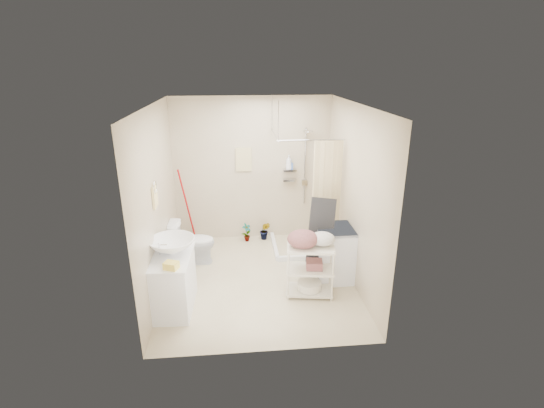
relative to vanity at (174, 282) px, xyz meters
The scene contains 23 objects.
floor 1.37m from the vanity, 28.42° to the left, with size 3.20×3.20×0.00m, color beige.
ceiling 2.58m from the vanity, 28.42° to the left, with size 2.80×3.20×0.04m, color silver.
wall_back 2.67m from the vanity, 62.49° to the left, with size 2.80×0.04×2.60m, color #C4B498.
wall_front 1.77m from the vanity, 39.97° to the right, with size 2.80×0.04×2.60m, color #C4B498.
wall_left 1.13m from the vanity, 110.92° to the left, with size 0.04×3.20×2.60m, color #C4B498.
wall_right 2.79m from the vanity, 13.78° to the left, with size 0.04×3.20×2.60m, color #C4B498.
vanity is the anchor object (origin of this frame).
sink 0.50m from the vanity, 89.11° to the left, with size 0.60×0.60×0.21m, color white.
counter_basket 0.55m from the vanity, 81.97° to the right, with size 0.16×0.13×0.09m, color #F2D64F.
floor_basket 0.46m from the vanity, 73.26° to the right, with size 0.28×0.22×0.15m, color gold.
toilet 1.29m from the vanity, 84.66° to the left, with size 0.41×0.71×0.73m, color silver.
mop 2.10m from the vanity, 92.04° to the left, with size 0.13×0.13×1.41m, color #A70509, non-canonical shape.
potted_plant_a 2.27m from the vanity, 62.93° to the left, with size 0.18×0.12×0.35m, color #9B5728.
potted_plant_b 2.48m from the vanity, 56.44° to the left, with size 0.19×0.15×0.35m, color brown.
hanging_towel 2.67m from the vanity, 65.42° to the left, with size 0.28×0.03×0.42m, color beige.
towel_ring 1.18m from the vanity, 117.22° to the left, with size 0.04×0.22×0.34m, color #FFE38E, non-canonical shape.
tp_holder 0.78m from the vanity, 106.44° to the left, with size 0.08×0.12×0.14m, color white, non-canonical shape.
shower 2.70m from the vanity, 39.85° to the left, with size 1.10×1.10×2.10m, color silver, non-canonical shape.
shampoo_bottle_a 2.99m from the vanity, 49.67° to the left, with size 0.10×0.10×0.26m, color silver.
shampoo_bottle_b 3.01m from the vanity, 49.19° to the left, with size 0.07×0.07×0.16m, color #3E63B0.
washing_machine 2.37m from the vanity, 14.09° to the left, with size 0.56×0.58×0.83m, color silver.
laundry_rack 1.86m from the vanity, ahead, with size 0.65×0.38×0.90m, color beige, non-canonical shape.
ironing_board 2.14m from the vanity, 14.02° to the left, with size 0.37×0.11×1.32m, color black, non-canonical shape.
Camera 1 is at (-0.31, -5.27, 3.13)m, focal length 26.00 mm.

